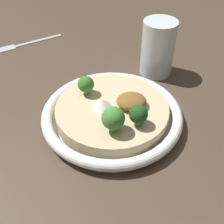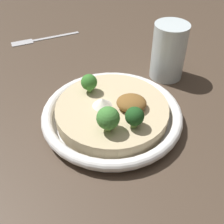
% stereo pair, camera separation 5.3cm
% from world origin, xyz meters
% --- Properties ---
extents(ground_plane, '(6.00, 6.00, 0.00)m').
position_xyz_m(ground_plane, '(0.00, 0.00, 0.00)').
color(ground_plane, '#47382B').
extents(risotto_bowl, '(0.27, 0.27, 0.04)m').
position_xyz_m(risotto_bowl, '(0.00, 0.00, 0.02)').
color(risotto_bowl, white).
rests_on(risotto_bowl, ground_plane).
extents(cheese_sprinkle, '(0.04, 0.04, 0.02)m').
position_xyz_m(cheese_sprinkle, '(-0.02, -0.00, 0.05)').
color(cheese_sprinkle, white).
rests_on(cheese_sprinkle, risotto_bowl).
extents(crispy_onion_garnish, '(0.05, 0.05, 0.02)m').
position_xyz_m(crispy_onion_garnish, '(0.04, -0.00, 0.05)').
color(crispy_onion_garnish, brown).
rests_on(crispy_onion_garnish, risotto_bowl).
extents(broccoli_front, '(0.04, 0.04, 0.05)m').
position_xyz_m(broccoli_front, '(-0.00, -0.06, 0.06)').
color(broccoli_front, '#84A856').
rests_on(broccoli_front, risotto_bowl).
extents(broccoli_back_left, '(0.03, 0.03, 0.04)m').
position_xyz_m(broccoli_back_left, '(-0.05, 0.04, 0.06)').
color(broccoli_back_left, '#668E47').
rests_on(broccoli_back_left, risotto_bowl).
extents(broccoli_front_right, '(0.03, 0.03, 0.04)m').
position_xyz_m(broccoli_front_right, '(0.04, -0.05, 0.06)').
color(broccoli_front_right, '#759E4C').
rests_on(broccoli_front_right, risotto_bowl).
extents(drinking_glass, '(0.08, 0.08, 0.13)m').
position_xyz_m(drinking_glass, '(0.11, 0.17, 0.06)').
color(drinking_glass, silver).
rests_on(drinking_glass, ground_plane).
extents(fork_utensil, '(0.18, 0.11, 0.00)m').
position_xyz_m(fork_utensil, '(-0.24, 0.31, 0.00)').
color(fork_utensil, '#B7B7BC').
rests_on(fork_utensil, ground_plane).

